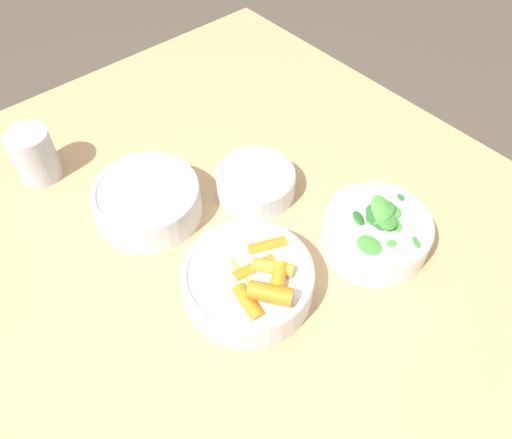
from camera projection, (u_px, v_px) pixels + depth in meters
name	position (u px, v px, depth m)	size (l,w,h in m)	color
ground_plane	(236.00, 427.00, 1.26)	(10.00, 10.00, 0.00)	#4C4238
dining_table	(224.00, 300.00, 0.79)	(1.09, 1.01, 0.72)	tan
bowl_carrots	(251.00, 278.00, 0.66)	(0.18, 0.18, 0.07)	silver
bowl_greens	(377.00, 231.00, 0.71)	(0.15, 0.15, 0.08)	white
bowl_beans_hotdog	(148.00, 201.00, 0.75)	(0.16, 0.16, 0.06)	silver
bowl_cookies	(256.00, 181.00, 0.78)	(0.12, 0.12, 0.04)	silver
cup	(34.00, 155.00, 0.79)	(0.07, 0.07, 0.09)	#B2B7C1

